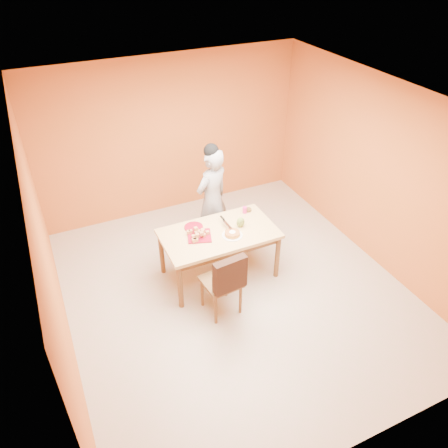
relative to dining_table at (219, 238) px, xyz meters
name	(u,v)px	position (x,y,z in m)	size (l,w,h in m)	color
floor	(236,291)	(0.06, -0.43, -0.67)	(5.00, 5.00, 0.00)	beige
ceiling	(239,106)	(0.06, -0.43, 2.03)	(5.00, 5.00, 0.00)	silver
wall_back	(171,137)	(0.06, 2.07, 0.68)	(4.50, 4.50, 0.00)	#CB642E
wall_left	(48,260)	(-2.19, -0.43, 0.68)	(5.00, 5.00, 0.00)	#CB642E
wall_right	(379,175)	(2.31, -0.43, 0.68)	(5.00, 5.00, 0.00)	#CB642E
dining_table	(219,238)	(0.00, 0.00, 0.00)	(1.60, 0.90, 0.76)	#E8BF79
dining_chair	(222,281)	(-0.27, -0.68, -0.14)	(0.51, 0.58, 1.01)	brown
pastry_pile	(199,233)	(-0.28, 0.02, 0.16)	(0.29, 0.29, 0.09)	tan
person	(212,199)	(0.21, 0.73, 0.17)	(0.61, 0.40, 1.67)	gray
pastry_platter	(199,236)	(-0.28, 0.02, 0.10)	(0.32, 0.32, 0.02)	maroon
red_dinner_plate	(194,227)	(-0.28, 0.25, 0.10)	(0.27, 0.27, 0.02)	maroon
white_cake_plate	(232,235)	(0.13, -0.15, 0.10)	(0.29, 0.29, 0.01)	white
sponge_cake	(232,234)	(0.13, -0.15, 0.13)	(0.21, 0.21, 0.05)	gold
cake_server	(227,225)	(0.14, 0.03, 0.16)	(0.04, 0.23, 0.01)	white
egg_ornament	(241,222)	(0.33, 0.00, 0.17)	(0.12, 0.09, 0.15)	olive
magenta_glass	(245,210)	(0.55, 0.29, 0.14)	(0.07, 0.07, 0.09)	#D52077
checker_tin	(248,210)	(0.61, 0.32, 0.11)	(0.11, 0.11, 0.03)	#38210F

